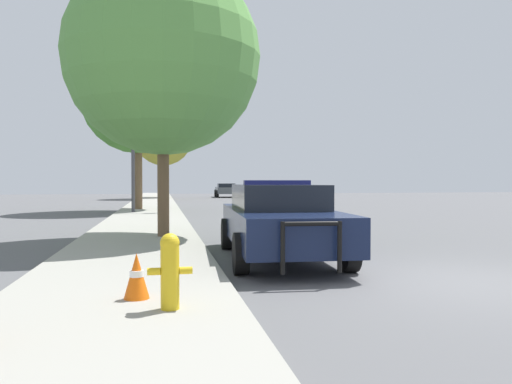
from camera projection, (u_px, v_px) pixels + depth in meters
name	position (u px, v px, depth m)	size (l,w,h in m)	color
ground_plane	(463.00, 282.00, 7.65)	(110.00, 110.00, 0.00)	#565659
sidewalk_left	(120.00, 292.00, 6.69)	(3.00, 110.00, 0.13)	#99968C
police_car	(279.00, 219.00, 9.98)	(2.31, 5.29, 1.57)	#141E3D
fire_hydrant	(170.00, 269.00, 5.52)	(0.49, 0.22, 0.84)	gold
traffic_light	(160.00, 133.00, 23.15)	(3.22, 0.35, 5.22)	#424247
car_background_distant	(226.00, 190.00, 47.89)	(2.19, 4.24, 1.33)	#474C51
tree_sidewalk_far	(163.00, 137.00, 43.70)	(5.09, 5.09, 7.88)	#4C3823
tree_sidewalk_mid	(138.00, 98.00, 25.37)	(5.71, 5.71, 8.55)	brown
tree_sidewalk_near	(163.00, 58.00, 12.79)	(5.02, 5.02, 7.11)	brown
traffic_cone	(137.00, 276.00, 6.03)	(0.31, 0.31, 0.55)	orange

